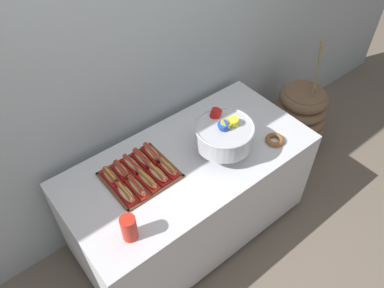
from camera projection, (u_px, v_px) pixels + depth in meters
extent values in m
plane|color=#7A6B5B|center=(190.00, 226.00, 2.94)|extent=(10.00, 10.00, 0.00)
cube|color=#B2BCC1|center=(137.00, 52.00, 2.28)|extent=(6.00, 0.10, 2.60)
cube|color=silver|center=(190.00, 194.00, 2.64)|extent=(1.63, 0.80, 0.74)
cylinder|color=black|center=(277.00, 201.00, 3.07)|extent=(0.05, 0.05, 0.04)
cylinder|color=black|center=(92.00, 251.00, 2.77)|extent=(0.05, 0.05, 0.04)
cylinder|color=black|center=(231.00, 162.00, 3.37)|extent=(0.05, 0.05, 0.04)
cylinder|color=brown|center=(298.00, 121.00, 3.32)|extent=(0.33, 0.33, 0.63)
torus|color=brown|center=(292.00, 142.00, 3.51)|extent=(0.46, 0.46, 0.10)
torus|color=brown|center=(294.00, 133.00, 3.43)|extent=(0.48, 0.48, 0.10)
torus|color=brown|center=(296.00, 125.00, 3.35)|extent=(0.47, 0.47, 0.10)
torus|color=brown|center=(299.00, 116.00, 3.28)|extent=(0.45, 0.45, 0.10)
torus|color=brown|center=(301.00, 107.00, 3.20)|extent=(0.42, 0.42, 0.10)
torus|color=brown|center=(304.00, 97.00, 3.13)|extent=(0.40, 0.40, 0.10)
cylinder|color=#937F56|center=(318.00, 67.00, 2.95)|extent=(0.04, 0.06, 0.44)
cylinder|color=#937F56|center=(318.00, 69.00, 2.87)|extent=(0.01, 0.05, 0.51)
cube|color=brown|center=(140.00, 175.00, 2.28)|extent=(0.41, 0.37, 0.01)
cube|color=brown|center=(157.00, 192.00, 2.18)|extent=(0.41, 0.02, 0.01)
cube|color=brown|center=(124.00, 158.00, 2.37)|extent=(0.41, 0.02, 0.01)
cube|color=brown|center=(112.00, 191.00, 2.19)|extent=(0.02, 0.36, 0.01)
cube|color=brown|center=(166.00, 159.00, 2.36)|extent=(0.02, 0.36, 0.01)
cube|color=#B21414|center=(126.00, 196.00, 2.16)|extent=(0.07, 0.17, 0.02)
ellipsoid|color=beige|center=(126.00, 193.00, 2.14)|extent=(0.05, 0.16, 0.04)
cylinder|color=#9E4C38|center=(125.00, 192.00, 2.14)|extent=(0.03, 0.16, 0.03)
cylinder|color=yellow|center=(125.00, 191.00, 2.13)|extent=(0.01, 0.13, 0.01)
cube|color=red|center=(137.00, 189.00, 2.19)|extent=(0.06, 0.18, 0.02)
ellipsoid|color=#E0BC7F|center=(137.00, 186.00, 2.18)|extent=(0.05, 0.17, 0.04)
cylinder|color=#9E4C38|center=(137.00, 185.00, 2.17)|extent=(0.03, 0.16, 0.03)
cylinder|color=red|center=(136.00, 184.00, 2.16)|extent=(0.01, 0.14, 0.01)
cube|color=red|center=(148.00, 182.00, 2.23)|extent=(0.07, 0.18, 0.02)
ellipsoid|color=#E0BC7F|center=(147.00, 180.00, 2.21)|extent=(0.06, 0.17, 0.04)
cylinder|color=#A8563D|center=(147.00, 178.00, 2.20)|extent=(0.04, 0.16, 0.03)
cylinder|color=yellow|center=(147.00, 177.00, 2.19)|extent=(0.01, 0.13, 0.01)
cube|color=#B21414|center=(158.00, 176.00, 2.26)|extent=(0.07, 0.18, 0.02)
ellipsoid|color=beige|center=(158.00, 174.00, 2.24)|extent=(0.06, 0.16, 0.04)
cylinder|color=#9E4C38|center=(158.00, 172.00, 2.24)|extent=(0.04, 0.16, 0.03)
cylinder|color=yellow|center=(158.00, 171.00, 2.23)|extent=(0.01, 0.13, 0.01)
cube|color=red|center=(168.00, 170.00, 2.29)|extent=(0.06, 0.16, 0.02)
ellipsoid|color=beige|center=(168.00, 167.00, 2.28)|extent=(0.05, 0.15, 0.04)
cylinder|color=#9E4C38|center=(168.00, 166.00, 2.27)|extent=(0.03, 0.15, 0.03)
cylinder|color=yellow|center=(168.00, 165.00, 2.26)|extent=(0.01, 0.13, 0.01)
cube|color=red|center=(111.00, 178.00, 2.25)|extent=(0.06, 0.15, 0.02)
ellipsoid|color=tan|center=(111.00, 176.00, 2.23)|extent=(0.05, 0.14, 0.04)
cylinder|color=brown|center=(110.00, 175.00, 2.23)|extent=(0.03, 0.13, 0.03)
cylinder|color=yellow|center=(110.00, 173.00, 2.22)|extent=(0.01, 0.11, 0.01)
cube|color=#B21414|center=(122.00, 172.00, 2.28)|extent=(0.07, 0.15, 0.02)
ellipsoid|color=tan|center=(121.00, 170.00, 2.27)|extent=(0.05, 0.14, 0.04)
cylinder|color=brown|center=(121.00, 169.00, 2.26)|extent=(0.03, 0.14, 0.03)
cylinder|color=red|center=(121.00, 167.00, 2.25)|extent=(0.01, 0.12, 0.01)
cube|color=red|center=(132.00, 166.00, 2.32)|extent=(0.06, 0.17, 0.02)
ellipsoid|color=beige|center=(132.00, 164.00, 2.30)|extent=(0.05, 0.16, 0.04)
cylinder|color=#9E4C38|center=(132.00, 162.00, 2.29)|extent=(0.03, 0.16, 0.03)
cylinder|color=red|center=(131.00, 161.00, 2.28)|extent=(0.01, 0.14, 0.01)
cube|color=#B21414|center=(142.00, 160.00, 2.35)|extent=(0.06, 0.17, 0.02)
ellipsoid|color=beige|center=(142.00, 158.00, 2.34)|extent=(0.05, 0.16, 0.04)
cylinder|color=brown|center=(142.00, 157.00, 2.33)|extent=(0.03, 0.16, 0.03)
cylinder|color=red|center=(142.00, 155.00, 2.32)|extent=(0.01, 0.14, 0.01)
cube|color=#B21414|center=(152.00, 155.00, 2.38)|extent=(0.07, 0.18, 0.02)
ellipsoid|color=tan|center=(152.00, 152.00, 2.37)|extent=(0.06, 0.17, 0.04)
cylinder|color=#A8563D|center=(152.00, 151.00, 2.36)|extent=(0.04, 0.17, 0.03)
cylinder|color=red|center=(152.00, 150.00, 2.35)|extent=(0.01, 0.14, 0.01)
cylinder|color=silver|center=(223.00, 151.00, 2.41)|extent=(0.20, 0.20, 0.02)
cone|color=silver|center=(223.00, 146.00, 2.38)|extent=(0.07, 0.07, 0.07)
cylinder|color=silver|center=(224.00, 135.00, 2.31)|extent=(0.36, 0.36, 0.13)
torus|color=silver|center=(225.00, 127.00, 2.26)|extent=(0.37, 0.37, 0.02)
cylinder|color=yellow|center=(234.00, 126.00, 2.29)|extent=(0.11, 0.10, 0.14)
cylinder|color=red|center=(214.00, 118.00, 2.34)|extent=(0.13, 0.10, 0.14)
cylinder|color=yellow|center=(224.00, 129.00, 2.27)|extent=(0.10, 0.10, 0.14)
cylinder|color=#1E47B2|center=(225.00, 130.00, 2.27)|extent=(0.10, 0.08, 0.14)
cylinder|color=red|center=(130.00, 231.00, 1.96)|extent=(0.08, 0.08, 0.10)
cylinder|color=red|center=(129.00, 229.00, 1.95)|extent=(0.08, 0.08, 0.10)
cylinder|color=red|center=(129.00, 227.00, 1.93)|extent=(0.08, 0.08, 0.10)
cylinder|color=red|center=(128.00, 225.00, 1.92)|extent=(0.08, 0.08, 0.10)
torus|color=brown|center=(275.00, 140.00, 2.48)|extent=(0.12, 0.12, 0.03)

